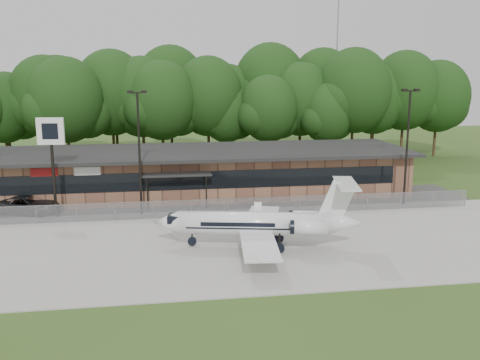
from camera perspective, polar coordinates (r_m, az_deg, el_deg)
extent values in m
plane|color=#364E1B|center=(29.63, -1.38, -11.79)|extent=(160.00, 160.00, 0.00)
cube|color=#9E9B93|center=(37.05, -2.98, -6.86)|extent=(64.00, 18.00, 0.08)
cube|color=#383835|center=(48.05, -4.37, -2.55)|extent=(50.00, 9.00, 0.06)
cube|color=#8C6046|center=(52.01, -4.78, 0.75)|extent=(40.00, 10.00, 4.00)
cube|color=black|center=(47.04, -4.36, -0.03)|extent=(36.00, 0.08, 1.60)
cube|color=black|center=(51.16, -4.79, 3.02)|extent=(41.00, 11.50, 0.30)
cube|color=black|center=(46.23, -6.79, 0.60)|extent=(6.00, 1.60, 0.20)
cube|color=maroon|center=(47.65, -20.16, 0.79)|extent=(2.20, 0.06, 0.70)
cube|color=silver|center=(47.07, -15.99, 0.93)|extent=(2.20, 0.06, 0.70)
cube|color=gray|center=(43.53, -3.92, -3.07)|extent=(46.00, 0.03, 1.50)
cube|color=gray|center=(43.35, -3.94, -2.11)|extent=(46.00, 0.04, 0.04)
cylinder|color=gray|center=(79.17, 10.24, 11.97)|extent=(0.20, 0.20, 25.00)
cylinder|color=black|center=(44.02, -10.67, 2.57)|extent=(0.18, 0.18, 10.00)
cube|color=black|center=(43.53, -10.92, 9.15)|extent=(1.20, 0.12, 0.12)
cube|color=black|center=(43.55, -11.66, 9.21)|extent=(0.45, 0.30, 0.22)
cube|color=black|center=(43.51, -10.19, 9.27)|extent=(0.45, 0.30, 0.22)
cylinder|color=black|center=(48.94, 17.37, 3.14)|extent=(0.18, 0.18, 10.00)
cube|color=black|center=(48.50, 17.74, 9.05)|extent=(1.20, 0.12, 0.12)
cube|color=black|center=(48.25, 17.15, 9.15)|extent=(0.45, 0.30, 0.22)
cube|color=black|center=(48.74, 18.33, 9.10)|extent=(0.45, 0.30, 0.22)
cylinder|color=white|center=(35.81, 1.40, -4.77)|extent=(9.92, 3.55, 1.57)
cone|color=white|center=(36.46, -7.92, -4.58)|extent=(2.24, 1.94, 1.57)
cone|color=white|center=(36.10, 10.96, -4.61)|extent=(2.43, 1.98, 1.57)
cube|color=white|center=(32.85, 2.08, -7.11)|extent=(3.32, 6.20, 0.12)
cube|color=white|center=(39.04, 2.26, -4.06)|extent=(3.32, 6.20, 0.12)
cylinder|color=white|center=(34.67, 7.20, -5.16)|extent=(2.29, 1.31, 0.88)
cylinder|color=white|center=(37.02, 6.94, -4.07)|extent=(2.29, 1.31, 0.88)
cube|color=white|center=(35.67, 10.27, -2.41)|extent=(2.39, 0.63, 2.95)
cube|color=white|center=(35.48, 11.28, -0.50)|extent=(2.18, 4.68, 0.10)
cube|color=black|center=(36.26, -6.86, -4.19)|extent=(1.20, 1.35, 0.49)
cube|color=black|center=(36.20, 4.20, -6.81)|extent=(1.25, 2.46, 0.69)
cylinder|color=black|center=(36.56, -5.12, -6.64)|extent=(0.70, 0.70, 0.22)
imported|color=#2B2B2E|center=(47.95, -21.71, -2.50)|extent=(5.96, 4.11, 1.51)
cylinder|color=black|center=(45.27, -19.29, 0.92)|extent=(0.26, 0.26, 7.75)
cube|color=silver|center=(44.82, -19.57, 4.94)|extent=(2.14, 0.48, 2.13)
cube|color=black|center=(44.70, -19.61, 4.92)|extent=(1.26, 0.18, 1.26)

